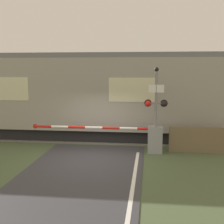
# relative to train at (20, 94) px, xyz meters

# --- Properties ---
(ground_plane) EXTENTS (80.00, 80.00, 0.00)m
(ground_plane) POSITION_rel_train_xyz_m (4.51, -3.86, -2.17)
(ground_plane) COLOR #475638
(track_bed) EXTENTS (36.00, 3.20, 0.13)m
(track_bed) POSITION_rel_train_xyz_m (4.51, 0.00, -2.15)
(track_bed) COLOR slate
(track_bed) RESTS_ON ground_plane
(train) EXTENTS (21.82, 3.15, 4.25)m
(train) POSITION_rel_train_xyz_m (0.00, 0.00, 0.00)
(train) COLOR black
(train) RESTS_ON ground_plane
(crossing_barrier) EXTENTS (5.59, 0.44, 1.13)m
(crossing_barrier) POSITION_rel_train_xyz_m (6.55, -2.76, -1.52)
(crossing_barrier) COLOR gray
(crossing_barrier) RESTS_ON ground_plane
(signal_post) EXTENTS (0.95, 0.26, 3.57)m
(signal_post) POSITION_rel_train_xyz_m (7.02, -2.78, -0.14)
(signal_post) COLOR gray
(signal_post) RESTS_ON ground_plane
(roadside_fence) EXTENTS (2.46, 0.06, 1.10)m
(roadside_fence) POSITION_rel_train_xyz_m (8.83, -2.52, -1.62)
(roadside_fence) COLOR #726047
(roadside_fence) RESTS_ON ground_plane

